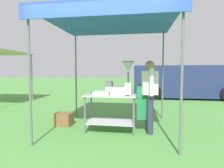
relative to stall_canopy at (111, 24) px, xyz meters
name	(u,v)px	position (x,y,z in m)	size (l,w,h in m)	color
ground_plane	(126,99)	(-0.04, 5.06, -2.45)	(70.00, 70.00, 0.00)	#519342
stall_canopy	(111,24)	(0.00, 0.00, 0.00)	(2.83, 2.60, 2.54)	slate
donut_cart	(111,105)	(0.00, -0.10, -1.84)	(1.17, 0.65, 0.85)	#B7B7BC
donut_tray	(102,93)	(-0.19, -0.15, -1.58)	(0.41, 0.31, 0.07)	#B7B7BC
donut_fryer	(121,83)	(0.23, -0.12, -1.34)	(0.63, 0.28, 0.74)	#B7B7BC
menu_sign	(128,90)	(0.40, -0.26, -1.48)	(0.13, 0.05, 0.28)	black
vendor	(149,93)	(0.87, -0.07, -1.55)	(0.46, 0.54, 1.61)	#2D3347
supply_crate	(64,119)	(-1.25, 0.14, -2.29)	(0.45, 0.33, 0.32)	brown
van_navy	(186,81)	(3.07, 5.85, -1.57)	(5.36, 2.12, 1.69)	navy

